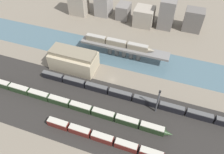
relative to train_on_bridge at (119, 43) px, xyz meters
name	(u,v)px	position (x,y,z in m)	size (l,w,h in m)	color
ground_plane	(112,80)	(3.57, -22.26, -9.42)	(400.00, 400.00, 0.00)	#756B5B
railbed_yard	(97,112)	(3.57, -46.26, -9.42)	(280.00, 42.00, 0.01)	#282623
river_water	(124,56)	(3.57, 0.00, -9.42)	(320.00, 23.76, 0.01)	#47606B
bridge	(124,49)	(3.57, 0.00, -3.61)	(56.27, 7.49, 7.60)	slate
train_on_bridge	(119,43)	(0.00, 0.00, 0.00)	(44.73, 3.18, 3.73)	gray
train_yard_near	(105,139)	(13.00, -59.68, -7.48)	(58.81, 3.15, 3.95)	#5B1E19
train_yard_mid	(72,105)	(-9.38, -47.45, -7.47)	(100.96, 3.14, 3.96)	#23381E
train_yard_far	(135,98)	(19.67, -32.78, -7.42)	(112.22, 2.73, 4.07)	black
warehouse_building	(74,60)	(-21.77, -19.74, -3.56)	(27.33, 14.09, 12.34)	tan
signal_tower	(158,101)	(31.36, -35.82, -1.44)	(1.00, 0.77, 15.77)	#4C4C51
city_block_far_left	(78,0)	(-46.31, 39.30, 2.02)	(13.51, 11.00, 22.89)	gray
city_block_left	(103,1)	(-27.61, 45.70, 1.07)	(11.07, 13.93, 20.99)	gray
city_block_center	(123,11)	(-10.78, 44.85, -3.87)	(9.43, 12.57, 11.11)	slate
city_block_right	(144,17)	(6.52, 40.31, -2.75)	(14.02, 13.36, 13.35)	gray
city_block_far_right	(167,13)	(22.36, 43.83, 1.37)	(10.52, 13.90, 21.58)	slate
city_block_tall	(193,20)	(41.24, 45.38, -1.50)	(12.94, 10.28, 15.85)	#605B56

